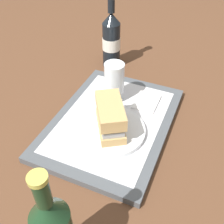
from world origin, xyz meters
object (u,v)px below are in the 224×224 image
object	(u,v)px
sandwich	(110,116)
beer_bottle	(111,40)
plate	(110,130)
beer_glass	(114,80)

from	to	relation	value
sandwich	beer_bottle	world-z (taller)	beer_bottle
plate	beer_glass	world-z (taller)	beer_glass
beer_glass	beer_bottle	world-z (taller)	beer_bottle
plate	beer_bottle	bearing A→B (deg)	22.99
plate	sandwich	distance (m)	0.05
beer_glass	plate	bearing A→B (deg)	-161.06
plate	beer_bottle	world-z (taller)	beer_bottle
sandwich	beer_glass	distance (m)	0.14
sandwich	beer_bottle	size ratio (longest dim) A/B	0.54
beer_bottle	beer_glass	bearing A→B (deg)	-154.48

